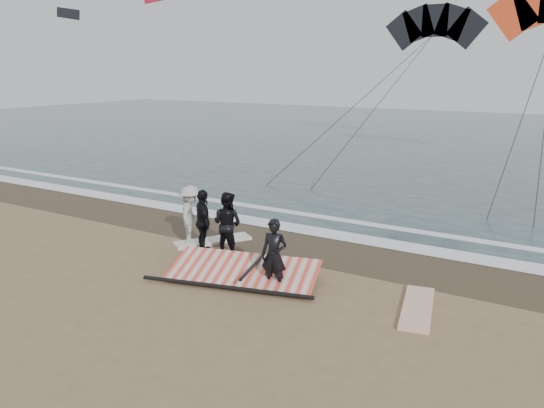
% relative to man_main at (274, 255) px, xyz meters
% --- Properties ---
extents(ground, '(120.00, 120.00, 0.00)m').
position_rel_man_main_xyz_m(ground, '(-0.68, -1.18, -0.89)').
color(ground, '#8C704C').
rests_on(ground, ground).
extents(sea, '(120.00, 54.00, 0.02)m').
position_rel_man_main_xyz_m(sea, '(-0.68, 31.82, -0.88)').
color(sea, '#233838').
rests_on(sea, ground).
extents(wet_sand, '(120.00, 2.80, 0.01)m').
position_rel_man_main_xyz_m(wet_sand, '(-0.68, 3.32, -0.88)').
color(wet_sand, '#4C3D2B').
rests_on(wet_sand, ground).
extents(foam_near, '(120.00, 0.90, 0.01)m').
position_rel_man_main_xyz_m(foam_near, '(-0.68, 4.72, -0.86)').
color(foam_near, white).
rests_on(foam_near, sea).
extents(foam_far, '(120.00, 0.45, 0.01)m').
position_rel_man_main_xyz_m(foam_far, '(-0.68, 6.42, -0.86)').
color(foam_far, white).
rests_on(foam_far, sea).
extents(man_main, '(0.69, 0.50, 1.78)m').
position_rel_man_main_xyz_m(man_main, '(0.00, 0.00, 0.00)').
color(man_main, black).
rests_on(man_main, ground).
extents(board_white, '(1.07, 2.34, 0.09)m').
position_rel_man_main_xyz_m(board_white, '(3.29, 0.70, -0.85)').
color(board_white, silver).
rests_on(board_white, ground).
extents(board_cream, '(1.84, 2.30, 0.10)m').
position_rel_man_main_xyz_m(board_cream, '(-3.46, 2.16, -0.84)').
color(board_cream, silver).
rests_on(board_cream, ground).
extents(trio_cluster, '(2.47, 1.51, 1.88)m').
position_rel_man_main_xyz_m(trio_cluster, '(-3.17, 1.46, 0.04)').
color(trio_cluster, black).
rests_on(trio_cluster, ground).
extents(sail_rig, '(4.26, 2.57, 0.50)m').
position_rel_man_main_xyz_m(sail_rig, '(-1.03, 0.26, -0.70)').
color(sail_rig, black).
rests_on(sail_rig, ground).
extents(kite_dark, '(7.18, 8.07, 17.77)m').
position_rel_man_main_xyz_m(kite_dark, '(-3.22, 25.70, 6.71)').
color(kite_dark, black).
rests_on(kite_dark, ground).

